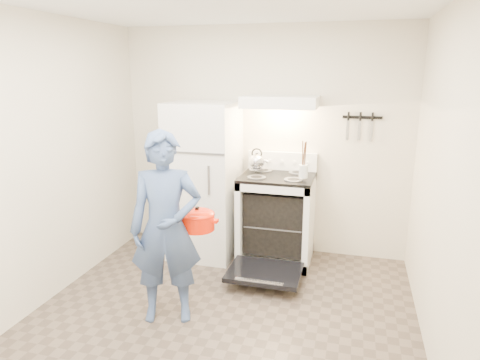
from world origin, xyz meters
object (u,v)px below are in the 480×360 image
Objects in this scene: refrigerator at (204,180)px; dutch_oven at (197,222)px; tea_kettle at (257,160)px; stove_body at (277,220)px; person at (166,228)px.

refrigerator is 1.18m from dutch_oven.
tea_kettle is 0.74× the size of dutch_oven.
stove_body is at bearing 68.07° from dutch_oven.
tea_kettle reaches higher than dutch_oven.
tea_kettle is at bearing 79.92° from dutch_oven.
person is at bearing -133.47° from dutch_oven.
refrigerator is 6.45× the size of tea_kettle.
stove_body is 0.58× the size of person.
refrigerator is 0.62m from tea_kettle.
refrigerator is at bearing 77.46° from person.
refrigerator is at bearing -169.41° from tea_kettle.
person is (0.15, -1.33, -0.06)m from refrigerator.
stove_body is 1.29m from dutch_oven.
person is 4.42× the size of dutch_oven.
dutch_oven is at bearing -72.98° from refrigerator.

